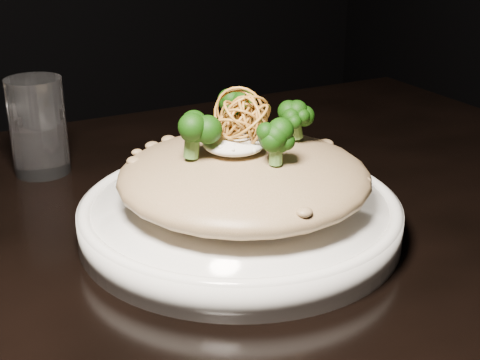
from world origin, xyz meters
The scene contains 7 objects.
table centered at (0.00, 0.00, 0.67)m, with size 1.10×0.80×0.75m.
plate centered at (0.03, -0.02, 0.77)m, with size 0.31×0.31×0.03m, color white.
risotto centered at (0.03, -0.02, 0.81)m, with size 0.24×0.24×0.05m, color brown.
broccoli centered at (0.03, -0.02, 0.86)m, with size 0.13×0.13×0.05m, color black, non-canonical shape.
cheese centered at (0.02, -0.02, 0.84)m, with size 0.06×0.06×0.02m, color white.
shallots centered at (0.03, -0.02, 0.87)m, with size 0.06×0.06×0.04m, color olive, non-canonical shape.
drinking_glass centered at (-0.11, 0.22, 0.81)m, with size 0.06×0.06×0.11m, color silver.
Camera 1 is at (-0.24, -0.54, 1.05)m, focal length 50.00 mm.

